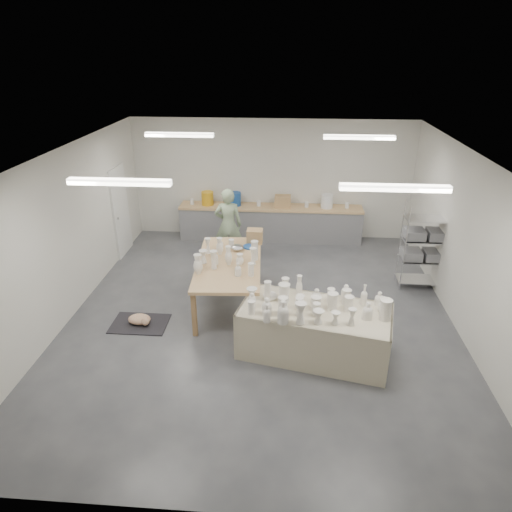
# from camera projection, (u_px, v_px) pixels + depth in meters

# --- Properties ---
(room) EXTENTS (8.00, 8.02, 3.00)m
(room) POSITION_uv_depth(u_px,v_px,m) (255.00, 209.00, 7.75)
(room) COLOR #424449
(room) RESTS_ON ground
(back_counter) EXTENTS (4.60, 0.60, 1.24)m
(back_counter) POSITION_uv_depth(u_px,v_px,m) (270.00, 222.00, 11.65)
(back_counter) COLOR tan
(back_counter) RESTS_ON ground
(wire_shelf) EXTENTS (0.88, 0.48, 1.80)m
(wire_shelf) POSITION_uv_depth(u_px,v_px,m) (424.00, 246.00, 9.19)
(wire_shelf) COLOR silver
(wire_shelf) RESTS_ON ground
(drying_table) EXTENTS (2.54, 1.61, 1.21)m
(drying_table) POSITION_uv_depth(u_px,v_px,m) (314.00, 329.00, 7.31)
(drying_table) COLOR olive
(drying_table) RESTS_ON ground
(work_table) EXTENTS (1.33, 2.44, 1.27)m
(work_table) POSITION_uv_depth(u_px,v_px,m) (230.00, 260.00, 8.63)
(work_table) COLOR tan
(work_table) RESTS_ON ground
(rug) EXTENTS (1.00, 0.70, 0.02)m
(rug) POSITION_uv_depth(u_px,v_px,m) (140.00, 324.00, 8.25)
(rug) COLOR black
(rug) RESTS_ON ground
(cat) EXTENTS (0.48, 0.40, 0.18)m
(cat) POSITION_uv_depth(u_px,v_px,m) (140.00, 319.00, 8.20)
(cat) COLOR white
(cat) RESTS_ON rug
(potter) EXTENTS (0.64, 0.43, 1.71)m
(potter) POSITION_uv_depth(u_px,v_px,m) (228.00, 225.00, 10.42)
(potter) COLOR #93AC85
(potter) RESTS_ON ground
(red_stool) EXTENTS (0.43, 0.43, 0.31)m
(red_stool) POSITION_uv_depth(u_px,v_px,m) (230.00, 243.00, 10.91)
(red_stool) COLOR #AE2418
(red_stool) RESTS_ON ground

